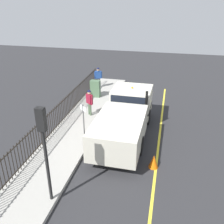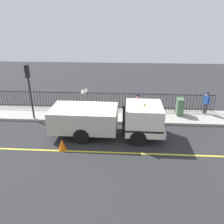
# 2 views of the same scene
# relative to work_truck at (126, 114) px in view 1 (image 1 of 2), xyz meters

# --- Properties ---
(ground_plane) EXTENTS (48.72, 48.72, 0.00)m
(ground_plane) POSITION_rel_work_truck_xyz_m (0.09, 1.89, -1.23)
(ground_plane) COLOR #2B2B2D
(ground_plane) RESTS_ON ground
(sidewalk_slab) EXTENTS (2.44, 22.15, 0.18)m
(sidewalk_slab) POSITION_rel_work_truck_xyz_m (2.88, 1.89, -1.14)
(sidewalk_slab) COLOR #A3A099
(sidewalk_slab) RESTS_ON ground
(lane_marking) EXTENTS (0.12, 19.93, 0.01)m
(lane_marking) POSITION_rel_work_truck_xyz_m (-1.93, 1.89, -1.22)
(lane_marking) COLOR yellow
(lane_marking) RESTS_ON ground
(work_truck) EXTENTS (2.46, 6.94, 2.44)m
(work_truck) POSITION_rel_work_truck_xyz_m (0.00, 0.00, 0.00)
(work_truck) COLOR silver
(work_truck) RESTS_ON ground
(worker_standing) EXTENTS (0.51, 0.48, 1.71)m
(worker_standing) POSITION_rel_work_truck_xyz_m (2.63, -1.58, -0.00)
(worker_standing) COLOR maroon
(worker_standing) RESTS_ON sidewalk_slab
(pedestrian_distant) EXTENTS (0.58, 0.39, 1.70)m
(pedestrian_distant) POSITION_rel_work_truck_xyz_m (3.50, -6.72, -0.01)
(pedestrian_distant) COLOR #264C99
(pedestrian_distant) RESTS_ON sidewalk_slab
(iron_fence) EXTENTS (0.04, 18.86, 1.41)m
(iron_fence) POSITION_rel_work_truck_xyz_m (3.95, 1.89, -0.34)
(iron_fence) COLOR black
(iron_fence) RESTS_ON sidewalk_slab
(traffic_light_near) EXTENTS (0.31, 0.22, 3.85)m
(traffic_light_near) POSITION_rel_work_truck_xyz_m (1.86, 5.84, 1.69)
(traffic_light_near) COLOR black
(traffic_light_near) RESTS_ON sidewalk_slab
(utility_cabinet) EXTENTS (0.71, 0.46, 1.26)m
(utility_cabinet) POSITION_rel_work_truck_xyz_m (3.18, -4.76, -0.42)
(utility_cabinet) COLOR #4C6B4C
(utility_cabinet) RESTS_ON sidewalk_slab
(traffic_cone) EXTENTS (0.45, 0.45, 0.65)m
(traffic_cone) POSITION_rel_work_truck_xyz_m (-1.80, 2.78, -0.90)
(traffic_cone) COLOR orange
(traffic_cone) RESTS_ON ground
(street_sign) EXTENTS (0.40, 0.35, 2.36)m
(street_sign) POSITION_rel_work_truck_xyz_m (1.76, 2.06, 0.42)
(street_sign) COLOR #4C4C4C
(street_sign) RESTS_ON sidewalk_slab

